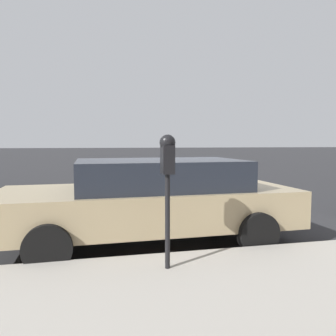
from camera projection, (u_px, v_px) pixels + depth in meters
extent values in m
plane|color=#2B2B2D|center=(161.00, 225.00, 6.76)|extent=(220.00, 220.00, 0.00)
cylinder|color=black|center=(167.00, 221.00, 3.93)|extent=(0.06, 0.06, 1.15)
cube|color=black|center=(167.00, 160.00, 3.87)|extent=(0.20, 0.14, 0.34)
sphere|color=black|center=(167.00, 142.00, 3.85)|extent=(0.19, 0.19, 0.19)
cube|color=#B21919|center=(166.00, 163.00, 3.98)|extent=(0.01, 0.11, 0.12)
cube|color=black|center=(166.00, 153.00, 3.97)|extent=(0.01, 0.10, 0.08)
cube|color=tan|center=(148.00, 206.00, 5.53)|extent=(2.02, 4.89, 0.60)
cube|color=#232833|center=(160.00, 174.00, 5.53)|extent=(1.75, 2.75, 0.48)
cylinder|color=black|center=(48.00, 248.00, 4.26)|extent=(0.23, 0.64, 0.64)
cylinder|color=black|center=(60.00, 216.00, 6.13)|extent=(0.23, 0.64, 0.64)
cylinder|color=black|center=(258.00, 233.00, 4.96)|extent=(0.23, 0.64, 0.64)
cylinder|color=black|center=(211.00, 208.00, 6.84)|extent=(0.23, 0.64, 0.64)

